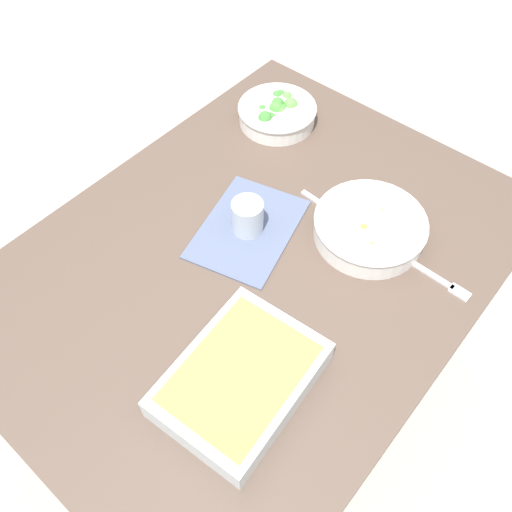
{
  "coord_description": "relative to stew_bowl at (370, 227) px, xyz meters",
  "views": [
    {
      "loc": [
        0.55,
        0.47,
        1.71
      ],
      "look_at": [
        0.0,
        0.0,
        0.74
      ],
      "focal_mm": 38.33,
      "sensor_mm": 36.0,
      "label": 1
    }
  ],
  "objects": [
    {
      "name": "ground_plane",
      "position": [
        0.21,
        -0.16,
        -0.77
      ],
      "size": [
        6.0,
        6.0,
        0.0
      ],
      "primitive_type": "plane",
      "color": "#9E9389"
    },
    {
      "name": "dining_table",
      "position": [
        0.21,
        -0.16,
        -0.12
      ],
      "size": [
        1.2,
        0.9,
        0.74
      ],
      "color": "#4C3D33",
      "rests_on": "ground_plane"
    },
    {
      "name": "placemat",
      "position": [
        0.16,
        -0.22,
        -0.03
      ],
      "size": [
        0.32,
        0.27,
        0.0
      ],
      "primitive_type": "cube",
      "rotation": [
        0.0,
        0.0,
        0.26
      ],
      "color": "#4C5670",
      "rests_on": "dining_table"
    },
    {
      "name": "stew_bowl",
      "position": [
        0.0,
        0.0,
        0.0
      ],
      "size": [
        0.25,
        0.25,
        0.06
      ],
      "color": "silver",
      "rests_on": "dining_table"
    },
    {
      "name": "broccoli_bowl",
      "position": [
        -0.18,
        -0.41,
        -0.0
      ],
      "size": [
        0.21,
        0.21,
        0.07
      ],
      "color": "silver",
      "rests_on": "dining_table"
    },
    {
      "name": "baking_dish",
      "position": [
        0.46,
        0.02,
        0.0
      ],
      "size": [
        0.32,
        0.24,
        0.06
      ],
      "color": "silver",
      "rests_on": "dining_table"
    },
    {
      "name": "drink_cup",
      "position": [
        0.16,
        -0.22,
        0.01
      ],
      "size": [
        0.07,
        0.07,
        0.08
      ],
      "color": "#B2BCC6",
      "rests_on": "dining_table"
    },
    {
      "name": "spoon_by_stew",
      "position": [
        -0.0,
        -0.08,
        -0.03
      ],
      "size": [
        0.03,
        0.18,
        0.01
      ],
      "color": "silver",
      "rests_on": "dining_table"
    },
    {
      "name": "fork_on_table",
      "position": [
        0.0,
        0.18,
        -0.03
      ],
      "size": [
        0.02,
        0.18,
        0.01
      ],
      "color": "silver",
      "rests_on": "dining_table"
    }
  ]
}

